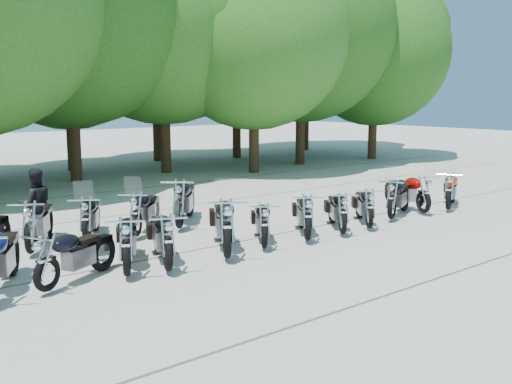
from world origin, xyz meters
TOP-DOWN VIEW (x-y plane):
  - ground at (0.00, 0.00)m, footprint 90.00×90.00m
  - tree_4 at (0.54, 13.09)m, footprint 9.13×9.13m
  - tree_5 at (4.61, 13.20)m, footprint 9.04×9.04m
  - tree_6 at (7.55, 10.82)m, footprint 8.00×8.00m
  - tree_7 at (11.20, 11.78)m, footprint 8.79×8.79m
  - tree_8 at (15.83, 11.20)m, footprint 7.53×7.53m
  - tree_12 at (1.80, 16.47)m, footprint 7.88×7.88m
  - tree_13 at (6.69, 17.47)m, footprint 8.31×8.31m
  - tree_14 at (10.68, 16.09)m, footprint 8.02×8.02m
  - tree_15 at (16.61, 17.02)m, footprint 9.67×9.67m
  - motorcycle_1 at (-5.24, 0.65)m, footprint 2.15×1.54m
  - motorcycle_2 at (-3.81, 0.56)m, footprint 1.75×2.36m
  - motorcycle_3 at (-3.07, 0.35)m, footprint 1.58×2.38m
  - motorcycle_4 at (-1.70, 0.36)m, footprint 2.05×2.58m
  - motorcycle_5 at (-0.59, 0.50)m, footprint 1.75×2.05m
  - motorcycle_6 at (0.60, 0.40)m, footprint 1.93×2.16m
  - motorcycle_7 at (1.70, 0.34)m, footprint 1.79×2.06m
  - motorcycle_8 at (2.68, 0.35)m, footprint 1.84×2.02m
  - motorcycle_9 at (3.97, 0.67)m, footprint 2.32×1.57m
  - motorcycle_10 at (5.32, 0.63)m, footprint 1.43×2.34m
  - motorcycle_11 at (6.28, 0.46)m, footprint 2.32×1.69m
  - motorcycle_13 at (-4.62, 3.23)m, footprint 1.83×2.38m
  - motorcycle_14 at (-3.39, 3.26)m, footprint 1.75×2.27m
  - motorcycle_15 at (-2.21, 3.18)m, footprint 2.04×2.08m
  - motorcycle_16 at (-0.97, 3.28)m, footprint 2.27×2.46m
  - rider_1 at (-3.99, 4.66)m, footprint 0.88×0.72m

SIDE VIEW (x-z plane):
  - ground at x=0.00m, z-range 0.00..0.00m
  - motorcycle_5 at x=-0.59m, z-range 0.00..1.18m
  - motorcycle_1 at x=-5.24m, z-range 0.00..1.18m
  - motorcycle_8 at x=2.68m, z-range 0.00..1.19m
  - motorcycle_7 at x=1.70m, z-range 0.00..1.19m
  - motorcycle_6 at x=0.60m, z-range 0.00..1.26m
  - motorcycle_15 at x=-2.21m, z-range 0.00..1.26m
  - motorcycle_9 at x=3.97m, z-range 0.00..1.27m
  - motorcycle_14 at x=-3.39m, z-range 0.00..1.27m
  - motorcycle_10 at x=5.32m, z-range 0.00..1.27m
  - motorcycle_11 at x=6.28m, z-range 0.00..1.28m
  - motorcycle_3 at x=-3.07m, z-range 0.00..1.30m
  - motorcycle_2 at x=-3.81m, z-range 0.00..1.31m
  - motorcycle_13 at x=-4.62m, z-range 0.00..1.33m
  - motorcycle_4 at x=-1.70m, z-range 0.00..1.45m
  - motorcycle_16 at x=-0.97m, z-range 0.00..1.45m
  - rider_1 at x=-3.99m, z-range 0.00..1.66m
  - tree_8 at x=15.83m, z-range 0.85..10.10m
  - tree_12 at x=1.80m, z-range 0.89..10.56m
  - tree_6 at x=7.55m, z-range 0.90..10.72m
  - tree_14 at x=10.68m, z-range 0.91..10.75m
  - tree_13 at x=6.69m, z-range 0.94..11.14m
  - tree_7 at x=11.20m, z-range 0.99..11.79m
  - tree_5 at x=4.61m, z-range 1.02..12.12m
  - tree_4 at x=0.54m, z-range 1.03..12.24m
  - tree_15 at x=16.61m, z-range 1.09..12.96m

